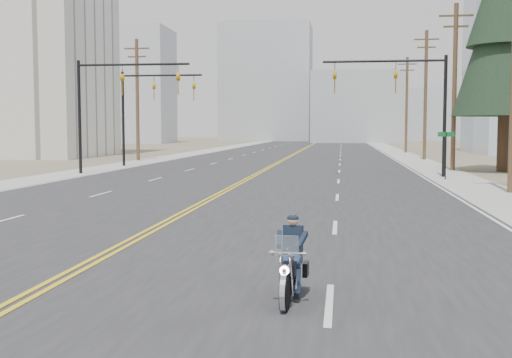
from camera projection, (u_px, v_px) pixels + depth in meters
name	position (u px, v px, depth m)	size (l,w,h in m)	color
road	(298.00, 152.00, 76.08)	(20.00, 200.00, 0.01)	#303033
sidewalk_left	(203.00, 152.00, 77.61)	(3.00, 200.00, 0.01)	#A5A5A0
sidewalk_right	(397.00, 153.00, 74.55)	(3.00, 200.00, 0.01)	#A5A5A0
traffic_mast_left	(110.00, 94.00, 39.35)	(7.10, 0.26, 7.00)	black
traffic_mast_right	(409.00, 92.00, 36.96)	(7.10, 0.26, 7.00)	black
traffic_mast_far	(145.00, 101.00, 47.30)	(6.10, 0.26, 7.00)	black
street_sign	(446.00, 147.00, 34.99)	(0.90, 0.06, 2.62)	black
utility_pole_c	(455.00, 84.00, 42.35)	(2.20, 0.30, 11.00)	brown
utility_pole_d	(426.00, 93.00, 57.15)	(2.20, 0.30, 11.50)	brown
utility_pole_e	(407.00, 103.00, 73.97)	(2.20, 0.30, 11.00)	brown
utility_pole_left	(137.00, 98.00, 55.58)	(2.20, 0.30, 10.50)	brown
apartment_block	(8.00, 6.00, 63.81)	(18.00, 14.00, 30.00)	silver
haze_bldg_a	(134.00, 86.00, 124.33)	(14.00, 12.00, 22.00)	#B7BCC6
haze_bldg_b	(357.00, 108.00, 128.81)	(18.00, 14.00, 14.00)	#ADB2B7
haze_bldg_d	(267.00, 84.00, 145.81)	(20.00, 15.00, 26.00)	#ADB2B7
haze_bldg_e	(427.00, 115.00, 151.32)	(14.00, 14.00, 12.00)	#B7BCC6
haze_bldg_f	(91.00, 105.00, 141.38)	(12.00, 12.00, 16.00)	#ADB2B7
motorcyclist	(291.00, 259.00, 10.44)	(0.77, 1.79, 1.39)	black
conifer_tall	(507.00, 9.00, 40.83)	(6.53, 6.53, 18.13)	#382619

